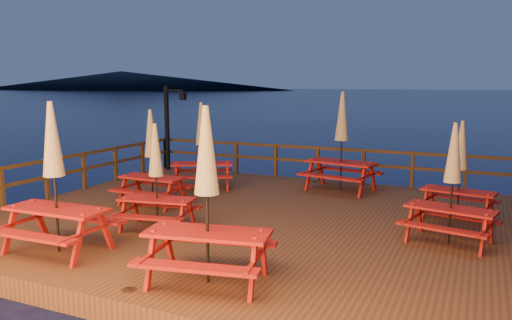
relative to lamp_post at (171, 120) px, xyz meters
The scene contains 14 objects.
ground 7.39m from the lamp_post, 40.16° to the right, with size 500.00×500.00×0.00m, color black.
deck 7.33m from the lamp_post, 40.16° to the right, with size 12.00×10.00×0.40m, color #4B2718.
deck_piles 7.48m from the lamp_post, 40.16° to the right, with size 11.44×9.44×1.40m.
railing 6.15m from the lamp_post, 27.22° to the right, with size 11.80×9.75×1.10m.
lamp_post is the anchor object (origin of this frame).
headland_left 241.46m from the lamp_post, 129.82° to the left, with size 180.00×84.00×9.00m, color black.
picnic_table_0 7.49m from the lamp_post, 58.30° to the right, with size 1.80×1.57×2.28m.
picnic_table_1 5.25m from the lamp_post, 61.29° to the right, with size 1.74×1.44×2.45m.
picnic_table_2 6.54m from the lamp_post, ahead, with size 2.28×2.00×2.87m.
picnic_table_3 10.15m from the lamp_post, 16.13° to the right, with size 1.81×1.59×2.27m.
picnic_table_4 10.78m from the lamp_post, 26.09° to the right, with size 1.91×1.68×2.37m.
picnic_table_5 8.85m from the lamp_post, 69.61° to the right, with size 1.99×1.65×2.79m.
picnic_table_6 10.53m from the lamp_post, 52.92° to the right, with size 2.22×1.95×2.78m.
picnic_table_7 3.53m from the lamp_post, 41.08° to the right, with size 2.27×2.13×2.55m.
Camera 1 is at (4.75, -10.34, 3.52)m, focal length 35.00 mm.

